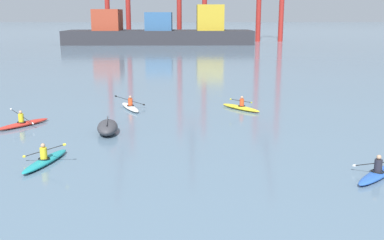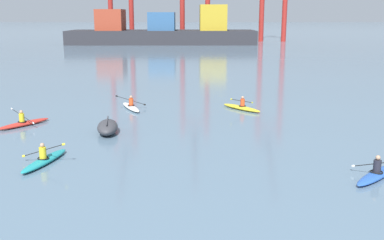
{
  "view_description": "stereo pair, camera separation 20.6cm",
  "coord_description": "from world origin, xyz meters",
  "px_view_note": "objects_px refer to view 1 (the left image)",
  "views": [
    {
      "loc": [
        -2.33,
        -4.98,
        6.32
      ],
      "look_at": [
        -1.96,
        19.38,
        0.6
      ],
      "focal_mm": 42.02,
      "sensor_mm": 36.0,
      "label": 1
    },
    {
      "loc": [
        -2.12,
        -4.99,
        6.32
      ],
      "look_at": [
        -1.96,
        19.38,
        0.6
      ],
      "focal_mm": 42.02,
      "sensor_mm": 36.0,
      "label": 2
    }
  ],
  "objects_px": {
    "kayak_blue": "(378,173)",
    "kayak_red": "(23,123)",
    "kayak_teal": "(45,160)",
    "kayak_white": "(130,107)",
    "capsized_dinghy": "(107,127)",
    "container_barge": "(160,32)",
    "kayak_yellow": "(241,107)"
  },
  "relations": [
    {
      "from": "kayak_blue",
      "to": "kayak_red",
      "type": "xyz_separation_m",
      "value": [
        -17.13,
        8.68,
        0.0
      ]
    },
    {
      "from": "kayak_teal",
      "to": "kayak_white",
      "type": "xyz_separation_m",
      "value": [
        2.31,
        11.6,
        0.0
      ]
    },
    {
      "from": "capsized_dinghy",
      "to": "kayak_teal",
      "type": "bearing_deg",
      "value": -109.98
    },
    {
      "from": "container_barge",
      "to": "kayak_blue",
      "type": "relative_size",
      "value": 14.42
    },
    {
      "from": "capsized_dinghy",
      "to": "kayak_blue",
      "type": "relative_size",
      "value": 0.96
    },
    {
      "from": "container_barge",
      "to": "kayak_teal",
      "type": "distance_m",
      "value": 82.64
    },
    {
      "from": "capsized_dinghy",
      "to": "kayak_white",
      "type": "bearing_deg",
      "value": 86.01
    },
    {
      "from": "capsized_dinghy",
      "to": "container_barge",
      "type": "bearing_deg",
      "value": 90.93
    },
    {
      "from": "container_barge",
      "to": "kayak_teal",
      "type": "xyz_separation_m",
      "value": [
        -0.59,
        -82.6,
        -2.52
      ]
    },
    {
      "from": "kayak_blue",
      "to": "kayak_red",
      "type": "distance_m",
      "value": 19.21
    },
    {
      "from": "kayak_yellow",
      "to": "container_barge",
      "type": "bearing_deg",
      "value": 97.43
    },
    {
      "from": "container_barge",
      "to": "kayak_red",
      "type": "height_order",
      "value": "container_barge"
    },
    {
      "from": "kayak_yellow",
      "to": "kayak_white",
      "type": "relative_size",
      "value": 0.9
    },
    {
      "from": "kayak_yellow",
      "to": "kayak_red",
      "type": "bearing_deg",
      "value": -161.19
    },
    {
      "from": "capsized_dinghy",
      "to": "kayak_red",
      "type": "xyz_separation_m",
      "value": [
        -5.2,
        1.72,
        -0.18
      ]
    },
    {
      "from": "container_barge",
      "to": "capsized_dinghy",
      "type": "xyz_separation_m",
      "value": [
        1.26,
        -77.5,
        -2.34
      ]
    },
    {
      "from": "capsized_dinghy",
      "to": "kayak_blue",
      "type": "height_order",
      "value": "kayak_blue"
    },
    {
      "from": "container_barge",
      "to": "kayak_teal",
      "type": "relative_size",
      "value": 11.89
    },
    {
      "from": "kayak_white",
      "to": "kayak_teal",
      "type": "bearing_deg",
      "value": -101.25
    },
    {
      "from": "kayak_red",
      "to": "capsized_dinghy",
      "type": "bearing_deg",
      "value": -18.3
    },
    {
      "from": "capsized_dinghy",
      "to": "kayak_teal",
      "type": "distance_m",
      "value": 5.43
    },
    {
      "from": "kayak_yellow",
      "to": "capsized_dinghy",
      "type": "bearing_deg",
      "value": -142.21
    },
    {
      "from": "capsized_dinghy",
      "to": "kayak_white",
      "type": "relative_size",
      "value": 0.81
    },
    {
      "from": "kayak_blue",
      "to": "kayak_red",
      "type": "height_order",
      "value": "kayak_blue"
    },
    {
      "from": "kayak_blue",
      "to": "kayak_white",
      "type": "relative_size",
      "value": 0.84
    },
    {
      "from": "capsized_dinghy",
      "to": "kayak_red",
      "type": "height_order",
      "value": "kayak_red"
    },
    {
      "from": "container_barge",
      "to": "kayak_blue",
      "type": "distance_m",
      "value": 85.52
    },
    {
      "from": "container_barge",
      "to": "kayak_teal",
      "type": "height_order",
      "value": "container_barge"
    },
    {
      "from": "kayak_blue",
      "to": "kayak_white",
      "type": "distance_m",
      "value": 17.69
    },
    {
      "from": "kayak_yellow",
      "to": "kayak_blue",
      "type": "distance_m",
      "value": 13.75
    },
    {
      "from": "kayak_yellow",
      "to": "kayak_teal",
      "type": "bearing_deg",
      "value": -131.12
    },
    {
      "from": "kayak_yellow",
      "to": "kayak_red",
      "type": "relative_size",
      "value": 0.97
    }
  ]
}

